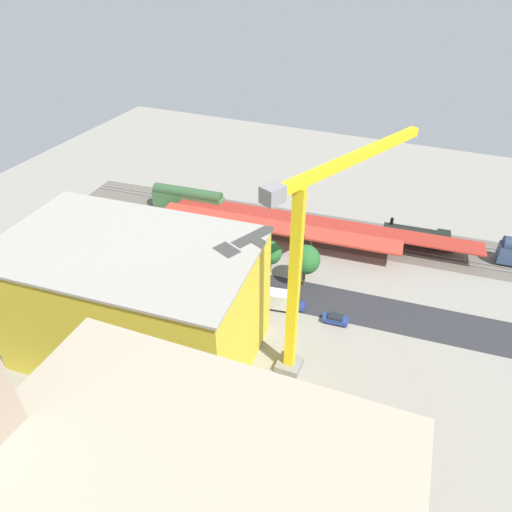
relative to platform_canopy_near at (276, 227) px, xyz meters
name	(u,v)px	position (x,y,z in m)	size (l,w,h in m)	color
ground_plane	(251,277)	(0.21, 12.88, -4.18)	(168.24, 168.24, 0.00)	gray
rail_bed	(287,225)	(0.21, -8.53, -4.18)	(105.15, 14.47, 0.01)	#665E54
street_asphalt	(246,285)	(0.21, 15.53, -4.18)	(105.15, 9.00, 0.01)	#2D2D33
track_rails	(287,224)	(0.21, -8.53, -4.00)	(104.85, 16.08, 0.12)	#9E9EA8
platform_canopy_near	(276,227)	(0.00, 0.00, 0.00)	(52.56, 9.15, 4.43)	#C63D2D
platform_canopy_far	(320,223)	(-8.10, -6.13, -0.49)	(66.86, 10.13, 3.89)	#A82D23
locomotive	(419,236)	(-28.42, -11.77, -2.26)	(15.20, 4.05, 5.31)	black
freight_coach_far	(188,199)	(24.35, -5.29, -0.87)	(17.93, 4.30, 6.27)	black
parked_car_0	(335,319)	(-18.22, 19.16, -3.44)	(4.50, 2.08, 1.65)	black
parked_car_1	(293,305)	(-10.23, 18.28, -3.45)	(4.43, 2.24, 1.64)	black
parked_car_2	(250,296)	(-2.26, 19.19, -3.45)	(4.39, 2.13, 1.65)	black
parked_car_3	(217,286)	(4.70, 18.75, -3.40)	(4.23, 1.99, 1.74)	black
parked_car_4	(178,275)	(13.27, 18.72, -3.41)	(4.52, 2.38, 1.73)	black
parked_car_5	(146,267)	(20.31, 19.00, -3.38)	(4.43, 2.29, 1.80)	black
parked_car_6	(111,258)	(28.75, 18.91, -3.36)	(4.79, 1.89, 1.85)	black
parked_car_7	(82,250)	(36.35, 18.96, -3.45)	(4.37, 2.20, 1.67)	black
construction_building	(136,301)	(8.98, 36.52, 5.53)	(35.86, 21.58, 19.41)	yellow
construction_roof_slab	(125,247)	(8.98, 36.52, 15.43)	(36.46, 22.18, 0.40)	#ADA89E
tower_crane	(311,254)	(-15.43, 28.87, 15.74)	(13.90, 28.10, 32.53)	gray
box_truck_0	(270,299)	(-6.36, 19.55, -2.45)	(8.48, 3.78, 3.52)	black
box_truck_1	(131,268)	(22.10, 21.45, -2.44)	(8.86, 2.63, 3.59)	black
box_truck_2	(131,264)	(23.03, 20.01, -2.65)	(8.95, 3.51, 3.10)	black
street_tree_0	(117,217)	(32.81, 10.31, 0.76)	(6.36, 6.36, 8.13)	brown
street_tree_1	(305,260)	(-9.97, 11.18, 1.68)	(5.57, 5.57, 8.67)	brown
street_tree_2	(112,217)	(34.32, 10.44, 0.48)	(4.38, 4.38, 6.89)	brown
street_tree_3	(147,224)	(24.45, 11.28, 1.35)	(6.14, 6.14, 8.61)	brown
street_tree_4	(158,230)	(21.86, 11.19, 0.52)	(4.28, 4.28, 6.88)	brown
street_tree_5	(270,253)	(-2.49, 9.81, 0.31)	(4.63, 4.63, 6.84)	brown
traffic_light	(117,249)	(25.85, 19.89, 0.17)	(0.50, 0.36, 6.58)	#333333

